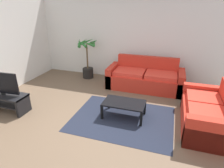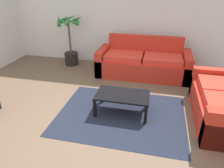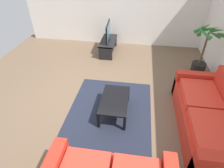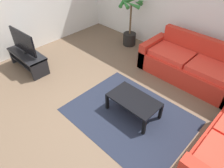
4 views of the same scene
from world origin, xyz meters
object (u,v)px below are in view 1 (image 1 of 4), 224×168
Objects in this scene: tv at (1,83)px; coffee_table at (124,104)px; couch_loveseat at (208,114)px; potted_palm at (88,61)px; couch_main at (145,78)px; tv_stand at (5,100)px.

coffee_table is (2.75, 0.59, -0.39)m from tv.
tv reaches higher than couch_loveseat.
potted_palm reaches higher than tv.
potted_palm reaches higher than coffee_table.
tv is 2.77m from potted_palm.
tv reaches higher than couch_main.
potted_palm reaches higher than couch_main.
coffee_table is at bearing -48.21° from potted_palm.
couch_main is 1.32× the size of couch_loveseat.
couch_loveseat is 4.55m from tv.
tv_stand is (-4.47, -0.75, -0.02)m from couch_loveseat.
potted_palm is (0.96, 2.60, -0.11)m from tv.
tv is at bearing -141.74° from couch_main.
couch_main is at bearing 133.95° from couch_loveseat.
tv is 0.97× the size of coffee_table.
couch_loveseat is 1.82× the size of coffee_table.
coffee_table is (2.75, 0.59, 0.03)m from tv_stand.
couch_main is 2.00× the size of tv_stand.
couch_loveseat is (1.52, -1.58, -0.00)m from couch_main.
couch_loveseat is 1.52× the size of tv_stand.
potted_palm is at bearing 172.21° from couch_main.
potted_palm is (-1.79, 2.01, 0.28)m from coffee_table.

